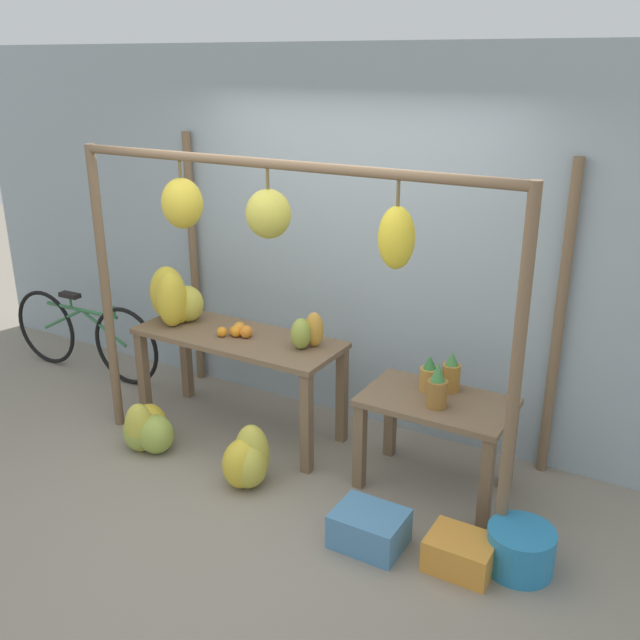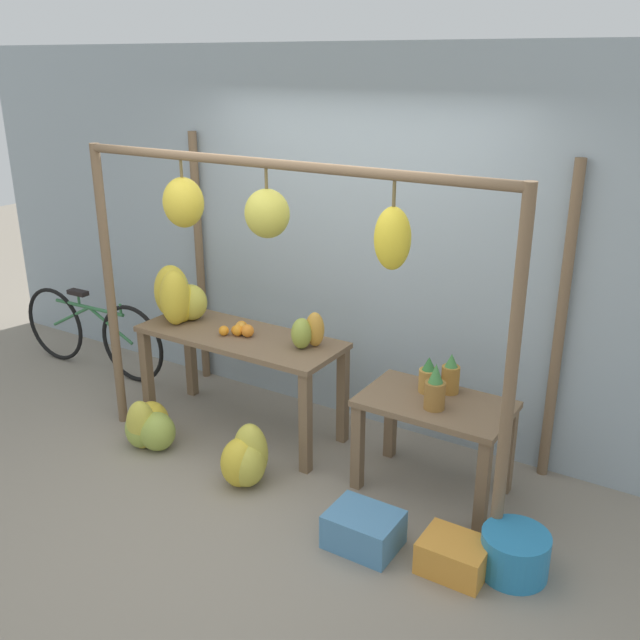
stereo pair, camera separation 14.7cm
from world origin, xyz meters
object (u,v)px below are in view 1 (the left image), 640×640
Objects in this scene: banana_pile_ground_left at (147,429)px; fruit_crate_purple at (461,553)px; fruit_crate_white at (369,528)px; pineapple_cluster at (439,380)px; banana_pile_on_table at (174,298)px; papaya_pile at (307,332)px; banana_pile_ground_right at (246,461)px; blue_bucket at (520,549)px; parked_bicycle at (84,335)px; orange_pile at (238,330)px.

fruit_crate_purple is at bearing -2.28° from banana_pile_ground_left.
pineapple_cluster is at bearing 83.99° from fruit_crate_white.
banana_pile_on_table reaches higher than papaya_pile.
fruit_crate_white is (0.99, -0.15, -0.07)m from banana_pile_ground_right.
blue_bucket is 4.18m from parked_bicycle.
orange_pile reaches higher than banana_pile_ground_left.
orange_pile is at bearing 1.24° from banana_pile_on_table.
banana_pile_ground_left is at bearing -147.51° from papaya_pile.
pineapple_cluster reaches higher than blue_bucket.
blue_bucket is at bearing -9.75° from banana_pile_on_table.
papaya_pile is (0.55, 0.06, 0.07)m from orange_pile.
pineapple_cluster is at bearing 121.94° from fruit_crate_purple.
banana_pile_ground_right is 1.81m from blue_bucket.
orange_pile is at bearing 161.59° from fruit_crate_purple.
fruit_crate_white is 1.11× the size of fruit_crate_purple.
orange_pile is at bearing 153.22° from fruit_crate_white.
banana_pile_on_table is 1.14m from papaya_pile.
parked_bicycle is at bearing 167.83° from fruit_crate_purple.
banana_pile_on_table is at bearing 151.40° from banana_pile_ground_right.
banana_pile_ground_left is at bearing -178.66° from blue_bucket.
fruit_crate_purple is at bearing -2.93° from banana_pile_ground_right.
banana_pile_on_table is 1.79× the size of papaya_pile.
banana_pile_ground_left reaches higher than fruit_crate_white.
parked_bicycle reaches higher than banana_pile_ground_left.
parked_bicycle is (-3.38, 0.10, -0.40)m from pineapple_cluster.
orange_pile is 0.51× the size of banana_pile_ground_left.
pineapple_cluster is 1.48× the size of papaya_pile.
papaya_pile is at bearing 161.93° from blue_bucket.
pineapple_cluster is (2.12, 0.07, -0.21)m from banana_pile_on_table.
orange_pile is 0.15× the size of parked_bicycle.
banana_pile_ground_left is at bearing -27.41° from parked_bicycle.
orange_pile is 2.44m from blue_bucket.
banana_pile_ground_left is 1.85× the size of papaya_pile.
fruit_crate_white is 0.54m from fruit_crate_purple.
papaya_pile is (2.39, -0.10, 0.53)m from parked_bicycle.
banana_pile_ground_left is 1.31× the size of fruit_crate_purple.
fruit_crate_white is (-0.08, -0.80, -0.66)m from pineapple_cluster.
blue_bucket is (2.86, -0.49, -0.85)m from banana_pile_on_table.
blue_bucket is (0.74, -0.56, -0.64)m from pineapple_cluster.
banana_pile_on_table is at bearing 170.25° from blue_bucket.
papaya_pile is at bearing 32.49° from banana_pile_ground_left.
pineapple_cluster is 1.08m from fruit_crate_purple.
banana_pile_on_table is 3.02m from blue_bucket.
banana_pile_ground_right is at bearing -1.17° from banana_pile_ground_left.
fruit_crate_purple is (0.53, 0.07, -0.01)m from fruit_crate_white.
banana_pile_on_table is 2.14m from pineapple_cluster.
fruit_crate_purple is (2.43, -0.10, -0.06)m from banana_pile_ground_left.
banana_pile_on_table reaches higher than pineapple_cluster.
papaya_pile reaches higher than fruit_crate_purple.
orange_pile reaches higher than banana_pile_ground_right.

